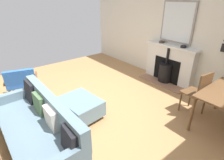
# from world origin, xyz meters

# --- Properties ---
(ground_plane) EXTENTS (5.87, 6.20, 0.01)m
(ground_plane) POSITION_xyz_m (0.00, 0.00, -0.00)
(ground_plane) COLOR #A87A4C
(wall_left) EXTENTS (0.12, 6.20, 2.83)m
(wall_left) POSITION_xyz_m (-2.93, 0.00, 1.42)
(wall_left) COLOR beige
(wall_left) RESTS_ON ground
(fireplace) EXTENTS (0.57, 1.48, 1.03)m
(fireplace) POSITION_xyz_m (-2.73, 0.27, 0.46)
(fireplace) COLOR #93664C
(fireplace) RESTS_ON ground
(mirror_over_mantel) EXTENTS (0.04, 0.90, 1.01)m
(mirror_over_mantel) POSITION_xyz_m (-2.85, 0.27, 1.59)
(mirror_over_mantel) COLOR gray
(mantel_bowl_near) EXTENTS (0.15, 0.15, 0.05)m
(mantel_bowl_near) POSITION_xyz_m (-2.75, -0.05, 1.05)
(mantel_bowl_near) COLOR #47382D
(mantel_bowl_near) RESTS_ON fireplace
(mantel_bowl_far) EXTENTS (0.14, 0.14, 0.05)m
(mantel_bowl_far) POSITION_xyz_m (-2.75, 0.60, 1.06)
(mantel_bowl_far) COLOR black
(mantel_bowl_far) RESTS_ON fireplace
(sofa) EXTENTS (0.80, 2.02, 0.83)m
(sofa) POSITION_xyz_m (0.87, 0.48, 0.36)
(sofa) COLOR #B2B2B7
(sofa) RESTS_ON ground
(ottoman) EXTENTS (0.69, 0.86, 0.39)m
(ottoman) POSITION_xyz_m (-0.02, 0.20, 0.24)
(ottoman) COLOR #B2B2B7
(ottoman) RESTS_ON ground
(armchair_accent) EXTENTS (0.80, 0.72, 0.78)m
(armchair_accent) POSITION_xyz_m (0.66, -1.24, 0.46)
(armchair_accent) COLOR brown
(armchair_accent) RESTS_ON ground
(dining_chair_near_fireplace) EXTENTS (0.45, 0.45, 0.93)m
(dining_chair_near_fireplace) POSITION_xyz_m (-1.84, 1.58, 0.55)
(dining_chair_near_fireplace) COLOR brown
(dining_chair_near_fireplace) RESTS_ON ground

